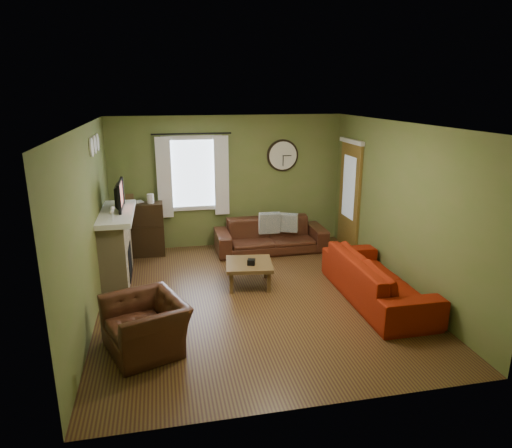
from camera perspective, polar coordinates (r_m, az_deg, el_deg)
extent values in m
cube|color=#4B3119|center=(7.09, -0.13, -9.12)|extent=(4.60, 5.20, 0.00)
cube|color=white|center=(6.42, -0.14, 12.34)|extent=(4.60, 5.20, 0.00)
cube|color=#606D35|center=(6.58, -20.14, -0.08)|extent=(0.00, 5.20, 2.60)
cube|color=#606D35|center=(7.44, 17.50, 1.98)|extent=(0.00, 5.20, 2.60)
cube|color=#606D35|center=(9.13, -3.47, 5.27)|extent=(4.60, 0.00, 2.60)
cube|color=#606D35|center=(4.27, 7.05, -7.97)|extent=(4.60, 0.00, 2.60)
cube|color=tan|center=(7.87, -17.07, -2.92)|extent=(0.40, 1.40, 1.10)
cube|color=black|center=(7.93, -15.56, -4.55)|extent=(0.04, 0.60, 0.55)
cube|color=white|center=(7.70, -17.22, 1.25)|extent=(0.58, 1.60, 0.08)
imported|color=black|center=(7.79, -17.11, 3.05)|extent=(0.08, 0.60, 0.35)
cube|color=#994C3F|center=(7.77, -16.56, 3.49)|extent=(0.02, 0.62, 0.36)
cylinder|color=white|center=(7.18, -19.88, 9.01)|extent=(0.28, 0.28, 0.03)
cylinder|color=white|center=(7.53, -19.54, 9.33)|extent=(0.28, 0.28, 0.03)
cylinder|color=white|center=(7.87, -19.23, 9.63)|extent=(0.28, 0.28, 0.03)
cylinder|color=black|center=(8.80, -8.05, 11.11)|extent=(0.03, 0.03, 1.50)
cube|color=white|center=(8.89, -11.40, 5.67)|extent=(0.28, 0.04, 1.55)
cube|color=white|center=(8.97, -4.32, 6.03)|extent=(0.28, 0.04, 1.55)
cube|color=brown|center=(9.09, 11.61, 3.31)|extent=(0.05, 0.90, 2.10)
imported|color=brown|center=(8.88, -15.09, 2.19)|extent=(0.25, 0.29, 0.02)
imported|color=#3D1E12|center=(8.97, 1.84, -1.41)|extent=(2.15, 0.84, 0.63)
cube|color=#8F9998|center=(8.95, 1.70, 0.13)|extent=(0.42, 0.14, 0.42)
cube|color=#8F9998|center=(8.99, 4.04, 0.17)|extent=(0.39, 0.25, 0.38)
imported|color=maroon|center=(7.12, 14.87, -6.60)|extent=(0.90, 2.31, 0.67)
imported|color=#3D1E12|center=(5.80, -13.62, -12.20)|extent=(1.15, 1.22, 0.64)
cube|color=black|center=(7.27, -0.59, -5.02)|extent=(0.15, 0.15, 0.09)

